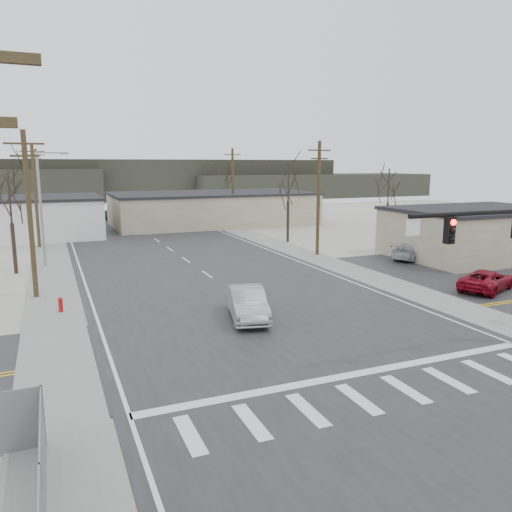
{
  "coord_description": "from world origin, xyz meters",
  "views": [
    {
      "loc": [
        -10.44,
        -20.44,
        8.04
      ],
      "look_at": [
        0.87,
        6.71,
        2.6
      ],
      "focal_mm": 35.0,
      "sensor_mm": 36.0,
      "label": 1
    }
  ],
  "objects_px": {
    "car_far_a": "(181,223)",
    "car_parked_red": "(487,280)",
    "car_parked_silver": "(413,251)",
    "car_far_b": "(106,215)",
    "sedan_crossing": "(247,303)",
    "fire_hydrant": "(61,305)"
  },
  "relations": [
    {
      "from": "car_far_b",
      "to": "car_parked_red",
      "type": "height_order",
      "value": "car_far_b"
    },
    {
      "from": "car_parked_silver",
      "to": "car_far_a",
      "type": "bearing_deg",
      "value": 1.13
    },
    {
      "from": "car_far_a",
      "to": "car_parked_red",
      "type": "height_order",
      "value": "car_far_a"
    },
    {
      "from": "fire_hydrant",
      "to": "car_parked_red",
      "type": "distance_m",
      "value": 25.94
    },
    {
      "from": "car_parked_red",
      "to": "sedan_crossing",
      "type": "bearing_deg",
      "value": 65.06
    },
    {
      "from": "fire_hydrant",
      "to": "car_far_b",
      "type": "distance_m",
      "value": 47.43
    },
    {
      "from": "car_parked_red",
      "to": "car_parked_silver",
      "type": "distance_m",
      "value": 10.78
    },
    {
      "from": "sedan_crossing",
      "to": "car_parked_silver",
      "type": "relative_size",
      "value": 1.0
    },
    {
      "from": "car_far_b",
      "to": "car_parked_red",
      "type": "distance_m",
      "value": 55.22
    },
    {
      "from": "fire_hydrant",
      "to": "car_far_b",
      "type": "height_order",
      "value": "car_far_b"
    },
    {
      "from": "car_far_a",
      "to": "car_parked_silver",
      "type": "height_order",
      "value": "car_parked_silver"
    },
    {
      "from": "sedan_crossing",
      "to": "car_parked_red",
      "type": "bearing_deg",
      "value": 11.7
    },
    {
      "from": "car_far_b",
      "to": "car_parked_silver",
      "type": "bearing_deg",
      "value": -85.78
    },
    {
      "from": "car_far_b",
      "to": "car_far_a",
      "type": "bearing_deg",
      "value": -84.89
    },
    {
      "from": "car_far_a",
      "to": "fire_hydrant",
      "type": "bearing_deg",
      "value": 74.77
    },
    {
      "from": "fire_hydrant",
      "to": "car_parked_red",
      "type": "height_order",
      "value": "car_parked_red"
    },
    {
      "from": "fire_hydrant",
      "to": "car_far_b",
      "type": "bearing_deg",
      "value": 80.91
    },
    {
      "from": "fire_hydrant",
      "to": "car_parked_red",
      "type": "xyz_separation_m",
      "value": [
        25.37,
        -5.41,
        0.25
      ]
    },
    {
      "from": "car_far_a",
      "to": "sedan_crossing",
      "type": "bearing_deg",
      "value": 90.53
    },
    {
      "from": "car_far_b",
      "to": "car_parked_red",
      "type": "relative_size",
      "value": 0.85
    },
    {
      "from": "sedan_crossing",
      "to": "car_far_a",
      "type": "height_order",
      "value": "sedan_crossing"
    },
    {
      "from": "car_far_a",
      "to": "car_parked_red",
      "type": "relative_size",
      "value": 0.98
    }
  ]
}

